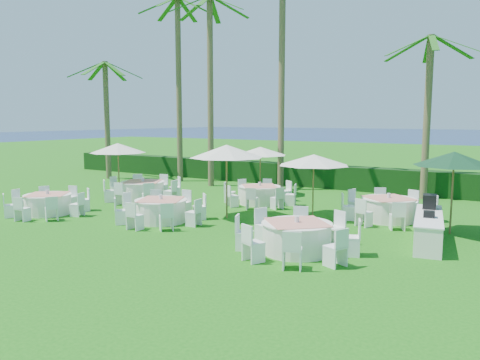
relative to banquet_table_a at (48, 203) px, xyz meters
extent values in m
plane|color=#146010|center=(5.10, 0.28, -0.41)|extent=(120.00, 120.00, 0.00)
cube|color=black|center=(5.10, 12.28, 0.19)|extent=(34.00, 1.00, 1.20)
plane|color=#071D4D|center=(5.10, 102.28, -0.41)|extent=(260.00, 260.00, 0.00)
cylinder|color=white|center=(0.00, 0.00, -0.04)|extent=(1.71, 1.71, 0.74)
cylinder|color=white|center=(0.00, 0.00, 0.34)|extent=(1.78, 1.78, 0.03)
cube|color=tan|center=(0.00, 0.00, 0.37)|extent=(1.93, 1.93, 0.01)
cylinder|color=silver|center=(0.00, 0.00, 0.45)|extent=(0.12, 0.12, 0.16)
cube|color=white|center=(1.30, 0.32, 0.03)|extent=(0.50, 0.50, 0.89)
cube|color=white|center=(0.69, 1.14, 0.03)|extent=(0.57, 0.57, 0.89)
cube|color=white|center=(-0.32, 1.30, 0.03)|extent=(0.50, 0.50, 0.89)
cube|color=white|center=(-1.14, 0.69, 0.03)|extent=(0.57, 0.57, 0.89)
cube|color=white|center=(-1.30, -0.32, 0.03)|extent=(0.50, 0.50, 0.89)
cube|color=white|center=(-0.69, -1.14, 0.03)|extent=(0.57, 0.57, 0.89)
cube|color=white|center=(0.32, -1.30, 0.03)|extent=(0.50, 0.50, 0.89)
cube|color=white|center=(1.14, -0.69, 0.03)|extent=(0.57, 0.57, 0.89)
cylinder|color=white|center=(4.64, 1.25, -0.02)|extent=(1.78, 1.78, 0.77)
cylinder|color=white|center=(4.64, 1.25, 0.37)|extent=(1.86, 1.86, 0.03)
cube|color=tan|center=(4.64, 1.25, 0.40)|extent=(1.92, 1.92, 0.01)
cylinder|color=silver|center=(4.64, 1.25, 0.48)|extent=(0.12, 0.12, 0.17)
cube|color=white|center=(6.04, 1.32, 0.05)|extent=(0.45, 0.45, 0.93)
cube|color=white|center=(5.58, 2.28, 0.05)|extent=(0.61, 0.61, 0.93)
cube|color=white|center=(4.57, 2.64, 0.05)|extent=(0.45, 0.45, 0.93)
cube|color=white|center=(3.61, 2.18, 0.05)|extent=(0.61, 0.61, 0.93)
cube|color=white|center=(3.25, 1.18, 0.05)|extent=(0.45, 0.45, 0.93)
cube|color=white|center=(3.71, 0.21, 0.05)|extent=(0.61, 0.61, 0.93)
cube|color=white|center=(4.71, -0.15, 0.05)|extent=(0.45, 0.45, 0.93)
cube|color=white|center=(5.68, 0.31, 0.05)|extent=(0.61, 0.61, 0.93)
cylinder|color=white|center=(10.42, 0.20, 0.00)|extent=(1.87, 1.87, 0.81)
cylinder|color=white|center=(10.42, 0.20, 0.41)|extent=(1.95, 1.95, 0.03)
cube|color=tan|center=(10.42, 0.20, 0.44)|extent=(2.14, 2.14, 0.01)
cylinder|color=silver|center=(10.42, 0.20, 0.52)|extent=(0.13, 0.13, 0.17)
cube|color=white|center=(11.79, 0.71, 0.08)|extent=(0.59, 0.59, 0.98)
cube|color=white|center=(11.03, 1.53, 0.08)|extent=(0.60, 0.60, 0.98)
cube|color=white|center=(9.91, 1.57, 0.08)|extent=(0.59, 0.59, 0.98)
cube|color=white|center=(9.09, 0.81, 0.08)|extent=(0.60, 0.60, 0.98)
cube|color=white|center=(9.05, -0.31, 0.08)|extent=(0.59, 0.59, 0.98)
cube|color=white|center=(9.82, -1.13, 0.08)|extent=(0.60, 0.60, 0.98)
cube|color=white|center=(10.94, -1.17, 0.08)|extent=(0.59, 0.59, 0.98)
cube|color=white|center=(11.76, -0.40, 0.08)|extent=(0.60, 0.60, 0.98)
cylinder|color=white|center=(0.94, 4.27, 0.00)|extent=(1.89, 1.89, 0.82)
cylinder|color=white|center=(0.94, 4.27, 0.42)|extent=(1.97, 1.97, 0.03)
cube|color=tan|center=(0.94, 4.27, 0.44)|extent=(2.07, 2.07, 0.01)
cylinder|color=silver|center=(0.94, 4.27, 0.53)|extent=(0.13, 0.13, 0.17)
cube|color=white|center=(2.40, 4.44, 0.08)|extent=(0.51, 0.51, 0.98)
cube|color=white|center=(1.85, 5.42, 0.08)|extent=(0.64, 0.64, 0.98)
cube|color=white|center=(0.77, 5.73, 0.08)|extent=(0.51, 0.51, 0.98)
cube|color=white|center=(-0.22, 5.19, 0.08)|extent=(0.64, 0.64, 0.98)
cube|color=white|center=(-0.53, 4.10, 0.08)|extent=(0.51, 0.51, 0.98)
cube|color=white|center=(0.02, 3.12, 0.08)|extent=(0.64, 0.64, 0.98)
cube|color=white|center=(1.10, 2.81, 0.08)|extent=(0.51, 0.51, 0.98)
cube|color=white|center=(2.09, 3.35, 0.08)|extent=(0.64, 0.64, 0.98)
cylinder|color=white|center=(5.93, 6.18, -0.03)|extent=(1.73, 1.73, 0.75)
cylinder|color=white|center=(5.93, 6.18, 0.35)|extent=(1.80, 1.80, 0.03)
cube|color=tan|center=(5.93, 6.18, 0.38)|extent=(1.96, 1.96, 0.01)
cylinder|color=silver|center=(5.93, 6.18, 0.46)|extent=(0.12, 0.12, 0.16)
cube|color=white|center=(7.23, 6.55, 0.04)|extent=(0.52, 0.52, 0.90)
cube|color=white|center=(6.59, 7.36, 0.04)|extent=(0.57, 0.57, 0.90)
cube|color=white|center=(5.56, 7.48, 0.04)|extent=(0.52, 0.52, 0.90)
cube|color=white|center=(4.75, 6.84, 0.04)|extent=(0.57, 0.57, 0.90)
cube|color=white|center=(4.63, 5.81, 0.04)|extent=(0.52, 0.52, 0.90)
cube|color=white|center=(5.28, 5.00, 0.04)|extent=(0.57, 0.57, 0.90)
cube|color=white|center=(6.30, 4.88, 0.04)|extent=(0.52, 0.52, 0.90)
cube|color=white|center=(7.11, 5.52, 0.04)|extent=(0.57, 0.57, 0.90)
cylinder|color=white|center=(11.54, 5.66, -0.01)|extent=(1.84, 1.84, 0.80)
cylinder|color=white|center=(11.54, 5.66, 0.40)|extent=(1.91, 1.91, 0.03)
cube|color=tan|center=(11.54, 5.66, 0.42)|extent=(2.10, 2.10, 0.01)
cylinder|color=silver|center=(11.54, 5.66, 0.51)|extent=(0.13, 0.13, 0.17)
cube|color=white|center=(12.84, 6.28, 0.07)|extent=(0.60, 0.60, 0.96)
cube|color=white|center=(12.03, 7.01, 0.07)|extent=(0.57, 0.57, 0.96)
cube|color=white|center=(10.93, 6.96, 0.07)|extent=(0.60, 0.60, 0.96)
cube|color=white|center=(10.19, 6.15, 0.07)|extent=(0.57, 0.57, 0.96)
cube|color=white|center=(10.24, 5.05, 0.07)|extent=(0.60, 0.60, 0.96)
cube|color=white|center=(11.06, 4.31, 0.07)|extent=(0.57, 0.57, 0.96)
cube|color=white|center=(12.16, 4.36, 0.07)|extent=(0.60, 0.60, 0.96)
cube|color=white|center=(12.89, 5.18, 0.07)|extent=(0.57, 0.57, 0.96)
cylinder|color=brown|center=(-0.25, 3.97, 0.82)|extent=(0.06, 0.06, 2.46)
cone|color=silver|center=(-0.25, 3.97, 1.93)|extent=(2.51, 2.51, 0.44)
sphere|color=brown|center=(-0.25, 3.97, 2.08)|extent=(0.10, 0.10, 0.10)
cylinder|color=brown|center=(6.29, 3.02, 0.90)|extent=(0.06, 0.06, 2.62)
cone|color=silver|center=(6.29, 3.02, 2.07)|extent=(2.75, 2.75, 0.47)
sphere|color=brown|center=(6.29, 3.02, 2.24)|extent=(0.10, 0.10, 0.10)
cylinder|color=brown|center=(4.74, 8.36, 0.71)|extent=(0.05, 0.05, 2.24)
cone|color=silver|center=(4.74, 8.36, 1.71)|extent=(2.56, 2.56, 0.40)
sphere|color=brown|center=(4.74, 8.36, 1.85)|extent=(0.09, 0.09, 0.09)
cylinder|color=brown|center=(8.94, 4.87, 0.72)|extent=(0.05, 0.05, 2.26)
cone|color=silver|center=(8.94, 4.87, 1.74)|extent=(2.67, 2.67, 0.41)
sphere|color=brown|center=(8.94, 4.87, 1.88)|extent=(0.09, 0.09, 0.09)
cylinder|color=brown|center=(13.73, 4.71, 0.86)|extent=(0.06, 0.06, 2.54)
cone|color=#0E351D|center=(13.73, 4.71, 2.00)|extent=(2.49, 2.49, 0.46)
sphere|color=brown|center=(13.73, 4.71, 2.16)|extent=(0.10, 0.10, 0.10)
cube|color=white|center=(13.32, 3.20, -0.01)|extent=(1.29, 3.64, 0.80)
cube|color=white|center=(13.32, 3.20, 0.41)|extent=(1.34, 3.69, 0.04)
cube|color=black|center=(13.15, 4.25, 0.65)|extent=(0.48, 0.55, 0.45)
cube|color=black|center=(13.38, 2.84, 0.52)|extent=(0.36, 0.36, 0.18)
cylinder|color=brown|center=(-1.73, 10.29, 4.83)|extent=(0.32, 0.32, 10.49)
cube|color=#154D13|center=(-0.71, 9.90, 9.59)|extent=(2.16, 1.04, 1.00)
cube|color=#154D13|center=(-0.89, 10.98, 9.59)|extent=(1.88, 1.62, 1.00)
cube|color=#154D13|center=(-1.91, 11.37, 9.59)|extent=(0.64, 2.22, 1.00)
cube|color=#154D13|center=(-2.76, 10.67, 9.59)|extent=(2.16, 1.04, 1.00)
cube|color=#154D13|center=(-2.58, 9.59, 9.59)|extent=(1.88, 1.62, 1.00)
cube|color=#154D13|center=(-1.55, 9.21, 9.59)|extent=(0.64, 2.22, 1.00)
cylinder|color=brown|center=(0.97, 9.60, 4.61)|extent=(0.32, 0.32, 10.05)
cube|color=#154D13|center=(2.05, 9.45, 9.15)|extent=(2.22, 0.59, 1.00)
cube|color=#154D13|center=(1.64, 10.47, 9.15)|extent=(1.58, 1.91, 1.00)
cube|color=#154D13|center=(0.56, 10.62, 9.15)|extent=(1.08, 2.15, 1.00)
cube|color=#154D13|center=(-0.12, 9.75, 9.15)|extent=(2.22, 0.59, 1.00)
cube|color=#154D13|center=(0.29, 8.74, 9.15)|extent=(1.58, 1.91, 1.00)
cube|color=#154D13|center=(1.38, 8.58, 9.15)|extent=(1.08, 2.15, 1.00)
cylinder|color=brown|center=(4.86, 10.33, 5.31)|extent=(0.32, 0.32, 11.44)
cylinder|color=brown|center=(11.73, 11.29, 3.27)|extent=(0.32, 0.32, 7.36)
cube|color=#154D13|center=(12.79, 11.01, 6.46)|extent=(2.20, 0.83, 1.00)
cube|color=#154D13|center=(12.50, 12.07, 6.46)|extent=(1.75, 1.76, 1.00)
cube|color=#154D13|center=(11.44, 12.35, 6.46)|extent=(0.85, 2.20, 1.00)
cube|color=#154D13|center=(10.67, 11.57, 6.46)|extent=(2.20, 0.83, 1.00)
cube|color=#154D13|center=(10.96, 10.51, 6.46)|extent=(1.75, 1.76, 1.00)
cube|color=#154D13|center=(12.02, 10.23, 6.46)|extent=(0.85, 2.20, 1.00)
cylinder|color=brown|center=(-6.28, 8.95, 3.13)|extent=(0.32, 0.32, 7.08)
cube|color=#154D13|center=(-5.23, 8.65, 6.18)|extent=(2.20, 0.88, 1.00)
cube|color=#154D13|center=(-5.49, 9.71, 6.18)|extent=(1.79, 1.73, 1.00)
cube|color=#154D13|center=(-6.54, 10.02, 6.18)|extent=(0.80, 2.21, 1.00)
cube|color=#154D13|center=(-7.34, 9.26, 6.18)|extent=(2.20, 0.88, 1.00)
cube|color=#154D13|center=(-7.07, 8.19, 6.18)|extent=(1.79, 1.73, 1.00)
cube|color=#154D13|center=(-6.02, 7.89, 6.18)|extent=(0.80, 2.21, 1.00)
camera|label=1|loc=(15.64, -11.29, 3.25)|focal=35.00mm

